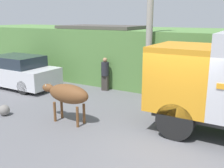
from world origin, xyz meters
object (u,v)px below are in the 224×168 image
(pedestrian_on_hill, at_px, (105,73))
(utility_pole, at_px, (150,17))
(brown_cow, at_px, (67,94))
(parked_suv, at_px, (17,72))
(roadside_rock, at_px, (4,110))

(pedestrian_on_hill, distance_m, utility_pole, 3.41)
(brown_cow, bearing_deg, utility_pole, 60.36)
(parked_suv, relative_size, roadside_rock, 11.35)
(parked_suv, xyz_separation_m, pedestrian_on_hill, (4.24, 1.69, 0.09))
(brown_cow, xyz_separation_m, pedestrian_on_hill, (-1.03, 4.03, -0.12))
(brown_cow, distance_m, roadside_rock, 2.63)
(pedestrian_on_hill, bearing_deg, parked_suv, 14.29)
(parked_suv, distance_m, pedestrian_on_hill, 4.56)
(utility_pole, bearing_deg, brown_cow, -105.90)
(parked_suv, bearing_deg, pedestrian_on_hill, 22.62)
(brown_cow, height_order, utility_pole, utility_pole)
(brown_cow, height_order, roadside_rock, brown_cow)
(brown_cow, distance_m, utility_pole, 4.91)
(brown_cow, relative_size, pedestrian_on_hill, 1.20)
(utility_pole, bearing_deg, parked_suv, -164.89)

